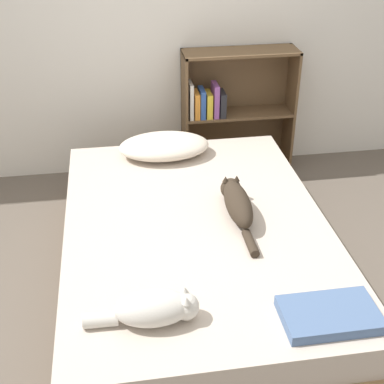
{
  "coord_description": "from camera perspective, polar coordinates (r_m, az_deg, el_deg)",
  "views": [
    {
      "loc": [
        -0.4,
        -2.38,
        2.08
      ],
      "look_at": [
        0.0,
        0.16,
        0.52
      ],
      "focal_mm": 50.0,
      "sensor_mm": 36.0,
      "label": 1
    }
  ],
  "objects": [
    {
      "name": "ground_plane",
      "position": [
        3.18,
        0.44,
        -9.46
      ],
      "size": [
        8.0,
        8.0,
        0.0
      ],
      "primitive_type": "plane",
      "color": "brown"
    },
    {
      "name": "wall_back",
      "position": [
        3.97,
        -3.12,
        19.2
      ],
      "size": [
        8.0,
        0.06,
        2.5
      ],
      "color": "silver",
      "rests_on": "ground_plane"
    },
    {
      "name": "bed",
      "position": [
        3.05,
        0.45,
        -6.53
      ],
      "size": [
        1.47,
        2.09,
        0.42
      ],
      "color": "#99754C",
      "rests_on": "ground_plane"
    },
    {
      "name": "pillow",
      "position": [
        3.59,
        -2.99,
        4.92
      ],
      "size": [
        0.6,
        0.38,
        0.14
      ],
      "color": "beige",
      "rests_on": "bed"
    },
    {
      "name": "cat_light",
      "position": [
        2.31,
        -3.96,
        -12.29
      ],
      "size": [
        0.49,
        0.19,
        0.15
      ],
      "rotation": [
        0.0,
        0.0,
        6.25
      ],
      "color": "beige",
      "rests_on": "bed"
    },
    {
      "name": "cat_dark",
      "position": [
        2.96,
        4.84,
        -1.13
      ],
      "size": [
        0.13,
        0.62,
        0.16
      ],
      "rotation": [
        0.0,
        0.0,
        1.57
      ],
      "color": "#33281E",
      "rests_on": "bed"
    },
    {
      "name": "bookshelf",
      "position": [
        4.15,
        4.27,
        8.8
      ],
      "size": [
        0.84,
        0.26,
        0.96
      ],
      "color": "brown",
      "rests_on": "ground_plane"
    },
    {
      "name": "blanket_fold",
      "position": [
        2.41,
        14.46,
        -12.56
      ],
      "size": [
        0.42,
        0.26,
        0.05
      ],
      "color": "#4C668E",
      "rests_on": "bed"
    }
  ]
}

